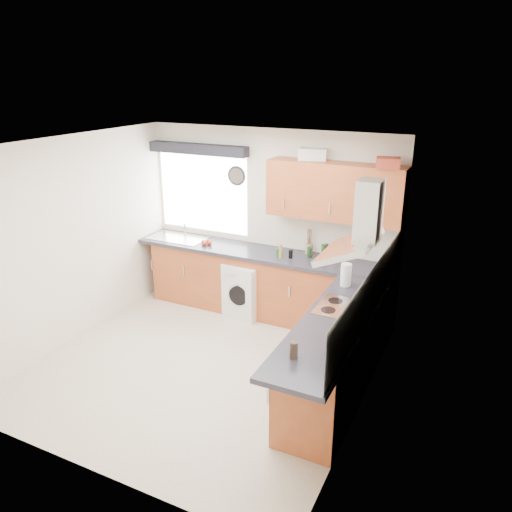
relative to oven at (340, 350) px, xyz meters
The scene contains 34 objects.
ground_plane 1.59m from the oven, 168.69° to the right, with size 3.60×3.60×0.00m, color beige.
ceiling 2.58m from the oven, 168.69° to the right, with size 3.60×3.60×0.02m, color white.
wall_back 2.28m from the oven, 135.00° to the left, with size 3.60×0.02×2.50m, color silver.
wall_front 2.71m from the oven, 125.54° to the right, with size 3.60×0.02×2.50m, color silver.
wall_left 3.41m from the oven, behind, with size 0.02×3.60×2.50m, color silver.
wall_right 0.93m from the oven, 45.00° to the right, with size 0.02×3.60×2.50m, color silver.
window 3.16m from the oven, 149.70° to the left, with size 1.40×0.02×1.10m, color silver.
window_blind 3.40m from the oven, 151.23° to the left, with size 1.50×0.18×0.14m, color black.
splashback 0.81m from the oven, ahead, with size 0.01×3.00×0.54m, color white.
base_cab_back 2.01m from the oven, 142.90° to the left, with size 3.00×0.58×0.86m, color brown.
base_cab_corner 1.20m from the oven, 90.00° to the left, with size 0.60×0.60×0.86m, color brown.
base_cab_right 0.15m from the oven, 86.19° to the right, with size 0.58×2.10×0.86m, color brown.
worktop_back 1.98m from the oven, 141.34° to the left, with size 3.60×0.62×0.05m, color #23222A.
worktop_right 0.55m from the oven, 90.00° to the right, with size 0.62×2.42×0.05m, color #23222A.
sink 3.12m from the oven, 157.02° to the left, with size 0.84×0.46×0.10m, color #BDBDBD, non-canonical shape.
oven is the anchor object (origin of this frame).
hob_plate 0.49m from the oven, 90.00° to the left, with size 0.52×0.52×0.01m, color #BDBDBD.
extractor_hood 1.35m from the oven, ahead, with size 0.52×0.78×0.66m, color #BDBDBD, non-canonical shape.
upper_cabinets 1.99m from the oven, 112.54° to the left, with size 1.70×0.35×0.70m, color brown.
washing_machine 1.98m from the oven, 146.31° to the left, with size 0.51×0.50×0.75m, color silver.
wall_clock 2.86m from the oven, 143.50° to the left, with size 0.27×0.27×0.04m, color black.
casserole 2.46m from the oven, 122.01° to the left, with size 0.34×0.25×0.14m, color silver.
storage_box 2.16m from the oven, 86.26° to the left, with size 0.26×0.22×0.12m, color #A53926.
utensil_pot 1.75m from the oven, 122.25° to the left, with size 0.10×0.10×0.14m, color gray.
kitchen_roll 0.86m from the oven, 104.31° to the left, with size 0.12×0.12×0.26m, color silver.
tomato_cluster 2.61m from the oven, 153.87° to the left, with size 0.14×0.14×0.06m, color #A0220C, non-canonical shape.
jar_0 1.48m from the oven, 109.99° to the left, with size 0.04×0.04×0.18m, color maroon.
jar_1 1.48m from the oven, 115.68° to the left, with size 0.04×0.04×0.24m, color #3D1518.
jar_2 1.68m from the oven, 137.00° to the left, with size 0.04×0.04×0.19m, color olive.
jar_3 1.41m from the oven, 117.73° to the left, with size 0.06×0.06×0.26m, color #143412.
jar_4 1.74m from the oven, 137.03° to the left, with size 0.05×0.05×0.11m, color #1D5225.
jar_5 1.61m from the oven, 123.22° to the left, with size 0.06×0.06×0.13m, color #153412.
jar_6 1.64m from the oven, 132.30° to the left, with size 0.06×0.06×0.11m, color black.
bottle_0 1.22m from the oven, 95.85° to the right, with size 0.07×0.07×0.15m, color #2F231A.
Camera 1 is at (2.69, -4.20, 3.16)m, focal length 35.00 mm.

